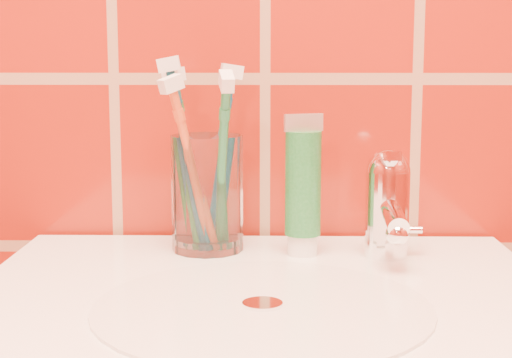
{
  "coord_description": "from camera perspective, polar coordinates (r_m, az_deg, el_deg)",
  "views": [
    {
      "loc": [
        0.01,
        0.25,
        1.07
      ],
      "look_at": [
        -0.01,
        1.08,
        0.94
      ],
      "focal_mm": 55.0,
      "sensor_mm": 36.0,
      "label": 1
    }
  ],
  "objects": [
    {
      "name": "toothbrush_0",
      "position": [
        0.88,
        -4.99,
        1.28
      ],
      "size": [
        0.1,
        0.09,
        0.22
      ],
      "primitive_type": null,
      "rotation": [
        0.2,
        0.0,
        -2.17
      ],
      "color": "#1F7436",
      "rests_on": "glass_tumbler"
    },
    {
      "name": "toothbrush_1",
      "position": [
        0.89,
        -2.72,
        1.53
      ],
      "size": [
        0.08,
        0.07,
        0.22
      ],
      "primitive_type": null,
      "rotation": [
        0.16,
        0.0,
        1.83
      ],
      "color": "#0D5375",
      "rests_on": "glass_tumbler"
    },
    {
      "name": "toothpaste_tube",
      "position": [
        0.86,
        3.44,
        -0.77
      ],
      "size": [
        0.04,
        0.04,
        0.16
      ],
      "rotation": [
        0.0,
        0.0,
        0.34
      ],
      "color": "white",
      "rests_on": "pedestal_sink"
    },
    {
      "name": "toothbrush_2",
      "position": [
        0.86,
        -4.6,
        0.78
      ],
      "size": [
        0.13,
        0.13,
        0.21
      ],
      "primitive_type": null,
      "rotation": [
        0.29,
        0.0,
        -0.84
      ],
      "color": "#C85023",
      "rests_on": "glass_tumbler"
    },
    {
      "name": "faucet",
      "position": [
        0.87,
        9.58,
        -1.54
      ],
      "size": [
        0.05,
        0.11,
        0.12
      ],
      "color": "white",
      "rests_on": "pedestal_sink"
    },
    {
      "name": "toothbrush_3",
      "position": [
        0.84,
        -2.52,
        0.8
      ],
      "size": [
        0.07,
        0.18,
        0.23
      ],
      "primitive_type": null,
      "rotation": [
        0.41,
        0.0,
        0.2
      ],
      "color": "#207945",
      "rests_on": "glass_tumbler"
    },
    {
      "name": "toothbrush_4",
      "position": [
        0.87,
        -4.93,
        1.57
      ],
      "size": [
        0.07,
        0.07,
        0.23
      ],
      "primitive_type": null,
      "rotation": [
        0.19,
        0.0,
        -1.51
      ],
      "color": "navy",
      "rests_on": "glass_tumbler"
    },
    {
      "name": "glass_tumbler",
      "position": [
        0.89,
        -3.57,
        -1.04
      ],
      "size": [
        0.08,
        0.08,
        0.13
      ],
      "primitive_type": "cylinder",
      "rotation": [
        0.0,
        0.0,
        -0.05
      ],
      "color": "white",
      "rests_on": "pedestal_sink"
    }
  ]
}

